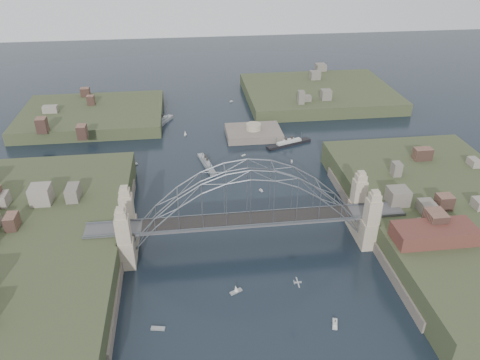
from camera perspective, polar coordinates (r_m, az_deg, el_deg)
name	(u,v)px	position (r m, az deg, el deg)	size (l,w,h in m)	color
ground	(248,245)	(126.15, 1.02, -8.00)	(500.00, 500.00, 0.00)	black
bridge	(249,207)	(118.98, 1.08, -3.31)	(84.00, 13.80, 24.60)	#4B4A4D
shore_west	(27,256)	(131.26, -24.90, -8.50)	(50.50, 90.00, 12.00)	#333C22
shore_east	(449,223)	(143.41, 24.44, -4.93)	(50.50, 90.00, 12.00)	#333C22
headland_nw	(93,120)	(212.14, -17.74, 7.15)	(60.00, 45.00, 9.00)	#333C22
headland_ne	(318,97)	(231.36, 9.66, 10.09)	(70.00, 55.00, 9.50)	#333C22
fort_island	(253,137)	(187.49, 1.68, 5.35)	(22.00, 16.00, 9.40)	#60564D
wharf_shed	(434,233)	(122.96, 22.93, -6.11)	(20.00, 8.00, 4.00)	#592D26
finger_pier	(435,305)	(117.17, 22.99, -14.02)	(4.00, 22.00, 1.40)	#4B4A4D
naval_cruiser_near	(207,164)	(164.67, -4.16, 2.03)	(5.88, 16.43, 4.91)	gray
naval_cruiser_far	(161,123)	(200.72, -9.72, 7.01)	(9.96, 16.45, 5.83)	gray
ocean_liner	(289,143)	(180.51, 6.06, 4.54)	(18.73, 8.95, 4.66)	black
aeroplane	(297,282)	(103.48, 7.07, -12.48)	(1.74, 3.31, 0.48)	#A0A3A7
small_boat_a	(162,220)	(137.17, -9.58, -4.91)	(2.74, 2.17, 0.45)	#BCBCB8
small_boat_b	(261,190)	(149.24, 2.62, -1.29)	(1.15, 1.63, 1.43)	#BCBCB8
small_boat_c	(236,290)	(111.79, -0.51, -13.45)	(3.21, 2.28, 2.38)	#BCBCB8
small_boat_d	(292,161)	(167.88, 6.41, 2.31)	(0.94, 2.00, 1.43)	#BCBCB8
small_boat_e	(132,165)	(168.99, -13.22, 1.85)	(4.15, 3.02, 1.43)	#BCBCB8
small_boat_f	(243,155)	(171.38, 0.43, 3.06)	(1.77, 1.48, 0.45)	#BCBCB8
small_boat_g	(335,324)	(107.12, 11.68, -17.03)	(1.90, 3.27, 1.43)	#BCBCB8
small_boat_h	(185,133)	(188.81, -6.81, 5.77)	(1.31, 1.82, 2.38)	#BCBCB8
small_boat_i	(327,208)	(142.95, 10.79, -3.46)	(0.77, 2.17, 0.45)	#BCBCB8
small_boat_j	(158,329)	(105.82, -10.13, -17.67)	(3.16, 1.54, 0.45)	#BCBCB8
small_boat_k	(231,102)	(223.76, -1.10, 9.70)	(1.77, 1.11, 1.43)	#BCBCB8
small_boat_l	(101,196)	(151.56, -16.82, -1.93)	(2.83, 1.06, 2.38)	#BCBCB8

